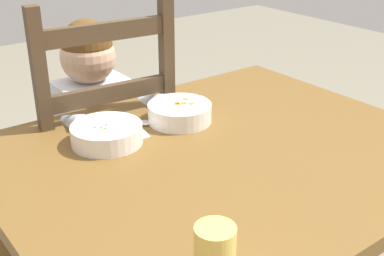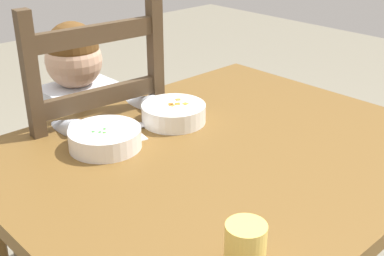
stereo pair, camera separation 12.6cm
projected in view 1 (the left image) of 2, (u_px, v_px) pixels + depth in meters
name	position (u px, v px, depth m)	size (l,w,h in m)	color
dining_table	(221.00, 186.00, 1.31)	(1.11, 0.91, 0.72)	brown
dining_chair	(99.00, 165.00, 1.67)	(0.46, 0.46, 1.05)	#473523
child_figure	(98.00, 123.00, 1.61)	(0.32, 0.31, 0.97)	silver
bowl_of_peas	(107.00, 133.00, 1.29)	(0.18, 0.18, 0.05)	white
bowl_of_carrots	(180.00, 112.00, 1.41)	(0.18, 0.18, 0.05)	white
spoon	(152.00, 124.00, 1.40)	(0.10, 0.12, 0.01)	silver
drinking_cup	(215.00, 249.00, 0.84)	(0.07, 0.07, 0.09)	#F0CB5B
paper_napkin	(121.00, 133.00, 1.35)	(0.12, 0.11, 0.00)	white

